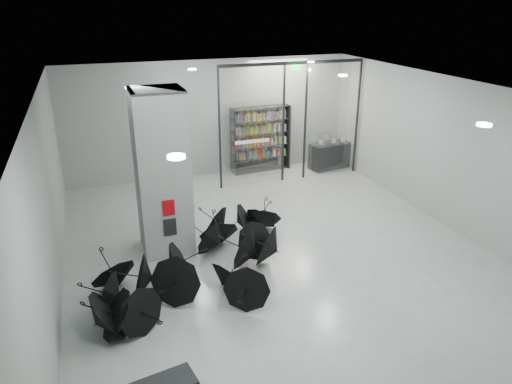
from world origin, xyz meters
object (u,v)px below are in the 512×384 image
object	(u,v)px
shop_counter	(331,156)
umbrella_cluster	(199,264)
bookshelf	(261,139)
column	(162,173)

from	to	relation	value
shop_counter	umbrella_cluster	distance (m)	8.53
shop_counter	umbrella_cluster	bearing A→B (deg)	-147.72
bookshelf	umbrella_cluster	bearing A→B (deg)	-126.45
bookshelf	umbrella_cluster	size ratio (longest dim) A/B	0.42
column	bookshelf	xyz separation A→B (m)	(4.25, 4.75, -0.83)
umbrella_cluster	shop_counter	bearing A→B (deg)	42.08
column	bookshelf	world-z (taller)	column
bookshelf	column	bearing A→B (deg)	-137.37
column	umbrella_cluster	distance (m)	2.38
column	umbrella_cluster	size ratio (longest dim) A/B	0.72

